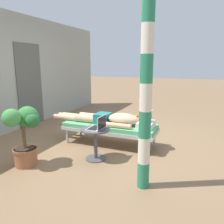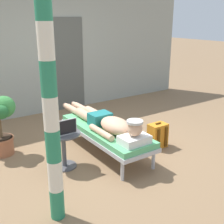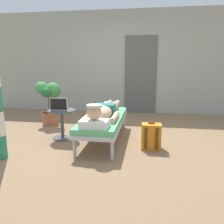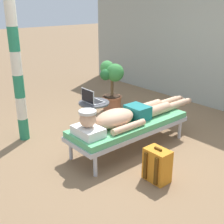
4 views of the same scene
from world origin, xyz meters
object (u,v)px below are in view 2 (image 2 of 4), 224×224
Objects in this scene: side_table at (64,144)px; laptop at (64,130)px; lounge_chair at (105,132)px; person_reclining at (107,122)px; backpack at (157,136)px; porch_post at (51,113)px.

laptop is (0.00, -0.05, 0.23)m from side_table.
lounge_chair is 0.18m from person_reclining.
lounge_chair is at bearing 90.00° from person_reclining.
side_table is 1.57m from backpack.
person_reclining is 0.74m from laptop.
person_reclining is at bearing 161.64° from backpack.
side_table is at bearing 170.74° from backpack.
person_reclining is at bearing 5.18° from laptop.
side_table reaches higher than lounge_chair.
side_table is 1.36m from porch_post.
backpack is (1.55, -0.20, -0.39)m from laptop.
laptop is 1.20m from porch_post.
lounge_chair is 5.92× the size of laptop.
person_reclining reaches higher than side_table.
lounge_chair is 0.74m from side_table.
laptop is (-0.74, -0.07, 0.06)m from person_reclining.
person_reclining is 5.12× the size of backpack.
lounge_chair is 4.33× the size of backpack.
lounge_chair is 3.51× the size of side_table.
person_reclining is at bearing -90.00° from lounge_chair.
lounge_chair is 0.88m from backpack.
side_table is 1.23× the size of backpack.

